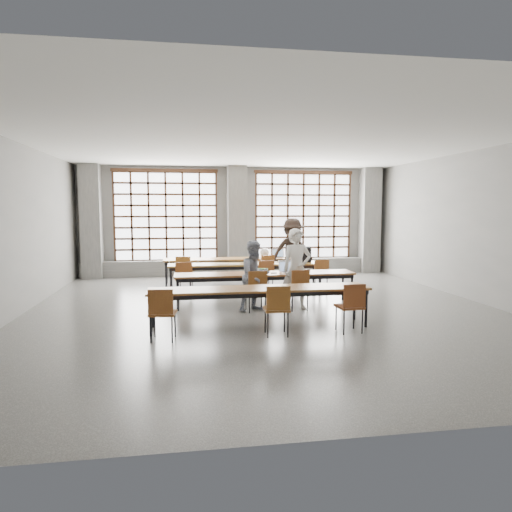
{
  "coord_description": "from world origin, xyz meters",
  "views": [
    {
      "loc": [
        -1.67,
        -9.41,
        2.16
      ],
      "look_at": [
        -0.13,
        0.4,
        1.12
      ],
      "focal_mm": 32.0,
      "sensor_mm": 36.0,
      "label": 1
    }
  ],
  "objects_px": {
    "chair_front_right": "(299,285)",
    "green_box": "(262,270)",
    "laptop_front": "(288,269)",
    "chair_near_mid": "(277,305)",
    "chair_mid_right": "(320,273)",
    "chair_back_mid": "(266,267)",
    "desk_row_d": "(260,291)",
    "chair_front_left": "(256,287)",
    "plastic_bag": "(264,253)",
    "chair_mid_centre": "(265,274)",
    "mouse": "(307,271)",
    "desk_row_c": "(265,276)",
    "student_male": "(297,269)",
    "chair_back_right": "(294,267)",
    "student_female": "(255,276)",
    "chair_mid_left": "(184,276)",
    "chair_near_right": "(351,303)",
    "chair_back_left": "(184,269)",
    "backpack": "(305,255)",
    "desk_row_a": "(234,261)",
    "laptop_back": "(279,255)",
    "student_back": "(292,252)",
    "desk_row_b": "(246,266)",
    "phone": "(274,273)",
    "red_pouch": "(163,310)",
    "chair_near_left": "(162,309)"
  },
  "relations": [
    {
      "from": "chair_back_mid",
      "to": "backpack",
      "type": "xyz_separation_m",
      "value": [
        0.95,
        -0.59,
        0.39
      ]
    },
    {
      "from": "chair_front_left",
      "to": "red_pouch",
      "type": "bearing_deg",
      "value": -135.83
    },
    {
      "from": "desk_row_a",
      "to": "student_back",
      "type": "height_order",
      "value": "student_back"
    },
    {
      "from": "chair_near_right",
      "to": "backpack",
      "type": "relative_size",
      "value": 2.2
    },
    {
      "from": "desk_row_b",
      "to": "chair_back_left",
      "type": "relative_size",
      "value": 4.55
    },
    {
      "from": "chair_back_mid",
      "to": "desk_row_d",
      "type": "bearing_deg",
      "value": -101.62
    },
    {
      "from": "desk_row_d",
      "to": "chair_mid_centre",
      "type": "relative_size",
      "value": 4.55
    },
    {
      "from": "desk_row_d",
      "to": "chair_back_right",
      "type": "height_order",
      "value": "chair_back_right"
    },
    {
      "from": "desk_row_c",
      "to": "student_female",
      "type": "relative_size",
      "value": 2.68
    },
    {
      "from": "chair_back_right",
      "to": "chair_front_left",
      "type": "relative_size",
      "value": 1.0
    },
    {
      "from": "student_back",
      "to": "chair_near_left",
      "type": "bearing_deg",
      "value": -125.27
    },
    {
      "from": "desk_row_d",
      "to": "chair_near_mid",
      "type": "relative_size",
      "value": 4.55
    },
    {
      "from": "chair_near_mid",
      "to": "chair_near_right",
      "type": "bearing_deg",
      "value": 0.01
    },
    {
      "from": "chair_back_right",
      "to": "student_female",
      "type": "height_order",
      "value": "student_female"
    },
    {
      "from": "desk_row_a",
      "to": "chair_near_left",
      "type": "height_order",
      "value": "chair_near_left"
    },
    {
      "from": "chair_front_right",
      "to": "green_box",
      "type": "relative_size",
      "value": 3.52
    },
    {
      "from": "chair_mid_left",
      "to": "chair_near_right",
      "type": "distance_m",
      "value": 4.66
    },
    {
      "from": "desk_row_c",
      "to": "green_box",
      "type": "height_order",
      "value": "green_box"
    },
    {
      "from": "chair_mid_right",
      "to": "green_box",
      "type": "relative_size",
      "value": 3.52
    },
    {
      "from": "chair_front_right",
      "to": "desk_row_c",
      "type": "bearing_deg",
      "value": 134.07
    },
    {
      "from": "chair_back_mid",
      "to": "green_box",
      "type": "bearing_deg",
      "value": -102.08
    },
    {
      "from": "desk_row_a",
      "to": "laptop_back",
      "type": "bearing_deg",
      "value": 4.65
    },
    {
      "from": "laptop_front",
      "to": "chair_near_mid",
      "type": "bearing_deg",
      "value": -106.52
    },
    {
      "from": "chair_back_right",
      "to": "student_back",
      "type": "distance_m",
      "value": 0.42
    },
    {
      "from": "chair_mid_right",
      "to": "student_back",
      "type": "bearing_deg",
      "value": 105.31
    },
    {
      "from": "desk_row_b",
      "to": "chair_front_right",
      "type": "height_order",
      "value": "chair_front_right"
    },
    {
      "from": "laptop_front",
      "to": "red_pouch",
      "type": "bearing_deg",
      "value": -136.62
    },
    {
      "from": "laptop_back",
      "to": "plastic_bag",
      "type": "height_order",
      "value": "plastic_bag"
    },
    {
      "from": "chair_mid_centre",
      "to": "chair_mid_right",
      "type": "height_order",
      "value": "same"
    },
    {
      "from": "chair_front_right",
      "to": "backpack",
      "type": "distance_m",
      "value": 2.64
    },
    {
      "from": "chair_front_left",
      "to": "chair_near_mid",
      "type": "relative_size",
      "value": 1.0
    },
    {
      "from": "chair_back_left",
      "to": "chair_back_mid",
      "type": "xyz_separation_m",
      "value": [
        2.24,
        0.0,
        0.0
      ]
    },
    {
      "from": "chair_near_mid",
      "to": "student_male",
      "type": "bearing_deg",
      "value": 67.3
    },
    {
      "from": "chair_near_mid",
      "to": "chair_mid_left",
      "type": "bearing_deg",
      "value": 113.04
    },
    {
      "from": "student_male",
      "to": "plastic_bag",
      "type": "bearing_deg",
      "value": 85.74
    },
    {
      "from": "desk_row_c",
      "to": "student_male",
      "type": "relative_size",
      "value": 2.31
    },
    {
      "from": "chair_front_left",
      "to": "plastic_bag",
      "type": "bearing_deg",
      "value": 77.54
    },
    {
      "from": "chair_mid_centre",
      "to": "student_back",
      "type": "relative_size",
      "value": 0.47
    },
    {
      "from": "student_male",
      "to": "student_back",
      "type": "bearing_deg",
      "value": 73.05
    },
    {
      "from": "chair_mid_left",
      "to": "backpack",
      "type": "height_order",
      "value": "backpack"
    },
    {
      "from": "chair_back_right",
      "to": "chair_near_right",
      "type": "distance_m",
      "value": 4.94
    },
    {
      "from": "chair_mid_centre",
      "to": "chair_front_left",
      "type": "height_order",
      "value": "same"
    },
    {
      "from": "chair_front_left",
      "to": "phone",
      "type": "distance_m",
      "value": 0.74
    },
    {
      "from": "chair_mid_centre",
      "to": "plastic_bag",
      "type": "distance_m",
      "value": 2.0
    },
    {
      "from": "desk_row_a",
      "to": "red_pouch",
      "type": "height_order",
      "value": "desk_row_a"
    },
    {
      "from": "chair_mid_centre",
      "to": "mouse",
      "type": "bearing_deg",
      "value": -58.45
    },
    {
      "from": "chair_mid_left",
      "to": "chair_back_left",
      "type": "bearing_deg",
      "value": 89.46
    },
    {
      "from": "desk_row_b",
      "to": "chair_back_mid",
      "type": "distance_m",
      "value": 0.92
    },
    {
      "from": "chair_mid_left",
      "to": "student_back",
      "type": "height_order",
      "value": "student_back"
    },
    {
      "from": "student_male",
      "to": "laptop_back",
      "type": "distance_m",
      "value": 3.7
    }
  ]
}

